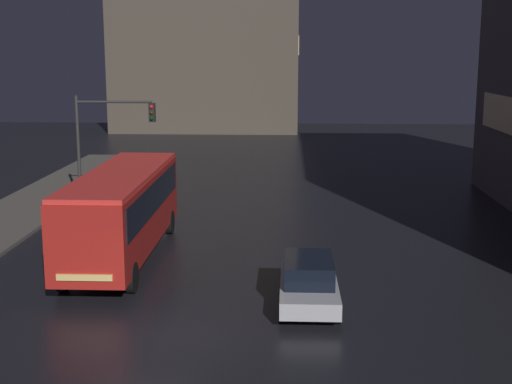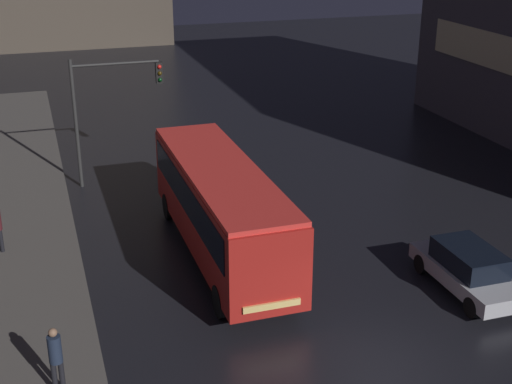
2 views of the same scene
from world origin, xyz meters
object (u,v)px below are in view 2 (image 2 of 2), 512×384
Objects in this scene: bus_near at (221,202)px; car_taxi at (468,269)px; traffic_light_main at (108,98)px; pedestrian_mid at (56,355)px.

bus_near reaches higher than car_taxi.
bus_near is 2.42× the size of car_taxi.
traffic_light_main reaches higher than bus_near.
car_taxi is 0.78× the size of traffic_light_main.
car_taxi is (6.78, -4.70, -1.28)m from bus_near.
pedestrian_mid is 15.15m from traffic_light_main.
car_taxi is at bearing -118.73° from pedestrian_mid.
pedestrian_mid is at bearing -102.64° from traffic_light_main.
car_taxi is 12.78m from pedestrian_mid.
car_taxi is 16.38m from traffic_light_main.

